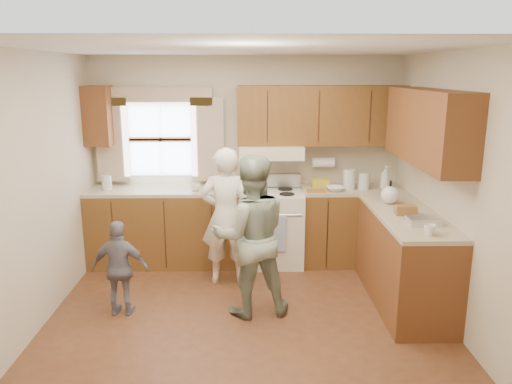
{
  "coord_description": "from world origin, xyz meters",
  "views": [
    {
      "loc": [
        0.02,
        -4.39,
        2.31
      ],
      "look_at": [
        0.1,
        0.4,
        1.15
      ],
      "focal_mm": 35.0,
      "sensor_mm": 36.0,
      "label": 1
    }
  ],
  "objects_px": {
    "stove": "(271,226)",
    "woman_right": "(251,236)",
    "child": "(120,268)",
    "woman_left": "(226,216)"
  },
  "relations": [
    {
      "from": "stove",
      "to": "woman_right",
      "type": "bearing_deg",
      "value": -101.01
    },
    {
      "from": "stove",
      "to": "child",
      "type": "xyz_separation_m",
      "value": [
        -1.51,
        -1.33,
        0.01
      ]
    },
    {
      "from": "child",
      "to": "woman_left",
      "type": "bearing_deg",
      "value": -138.11
    },
    {
      "from": "stove",
      "to": "child",
      "type": "relative_size",
      "value": 1.13
    },
    {
      "from": "woman_right",
      "to": "stove",
      "type": "bearing_deg",
      "value": -110.11
    },
    {
      "from": "stove",
      "to": "woman_right",
      "type": "distance_m",
      "value": 1.38
    },
    {
      "from": "woman_left",
      "to": "child",
      "type": "distance_m",
      "value": 1.27
    },
    {
      "from": "woman_left",
      "to": "woman_right",
      "type": "height_order",
      "value": "woman_right"
    },
    {
      "from": "woman_left",
      "to": "woman_right",
      "type": "distance_m",
      "value": 0.78
    },
    {
      "from": "woman_left",
      "to": "child",
      "type": "bearing_deg",
      "value": 36.41
    }
  ]
}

